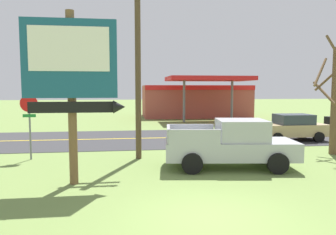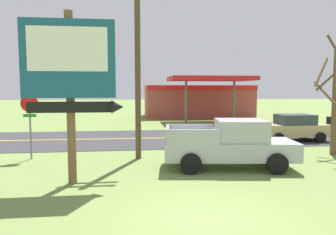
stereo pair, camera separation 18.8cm
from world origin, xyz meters
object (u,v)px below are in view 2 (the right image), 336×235
Objects in this scene: motel_sign at (71,72)px; pickup_silver_parked_on_lawn at (231,144)px; utility_pole at (138,53)px; gas_station at (198,100)px; stop_sign at (30,115)px; bare_tree at (336,96)px; car_tan_mid_lane at (293,127)px.

motel_sign reaches higher than pickup_silver_parked_on_lawn.
gas_station is at bearing 70.98° from utility_pole.
motel_sign reaches higher than gas_station.
motel_sign is 0.64× the size of utility_pole.
gas_station reaches higher than pickup_silver_parked_on_lawn.
bare_tree is (14.40, -0.62, 0.85)m from stop_sign.
pickup_silver_parked_on_lawn is at bearing -134.16° from car_tan_mid_lane.
stop_sign is 0.25× the size of gas_station.
car_tan_mid_lane is at bearing 45.84° from pickup_silver_parked_on_lawn.
gas_station is (7.41, 21.49, -2.85)m from utility_pole.
utility_pole reaches higher than pickup_silver_parked_on_lawn.
motel_sign is at bearing -120.77° from utility_pole.
utility_pole reaches higher than bare_tree.
stop_sign is at bearing -120.22° from gas_station.
utility_pole is 2.14× the size of car_tan_mid_lane.
pickup_silver_parked_on_lawn is at bearing -98.96° from gas_station.
utility_pole is 1.67× the size of pickup_silver_parked_on_lawn.
gas_station is (9.67, 25.28, -1.78)m from motel_sign.
stop_sign is 0.55× the size of pickup_silver_parked_on_lawn.
motel_sign is 6.73m from pickup_silver_parked_on_lawn.
car_tan_mid_lane is at bearing 89.21° from bare_tree.
motel_sign reaches higher than car_tan_mid_lane.
stop_sign is 0.51× the size of bare_tree.
gas_station is at bearing 59.78° from stop_sign.
motel_sign is 1.36× the size of car_tan_mid_lane.
car_tan_mid_lane is at bearing 22.14° from utility_pole.
pickup_silver_parked_on_lawn is (-5.86, -1.99, -1.91)m from bare_tree.
bare_tree is 21.82m from gas_station.
gas_station is (-2.13, 21.69, -0.93)m from bare_tree.
car_tan_mid_lane is (5.92, 6.10, -0.13)m from pickup_silver_parked_on_lawn.
motel_sign is 14.42m from car_tan_mid_lane.
gas_station reaches higher than stop_sign.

